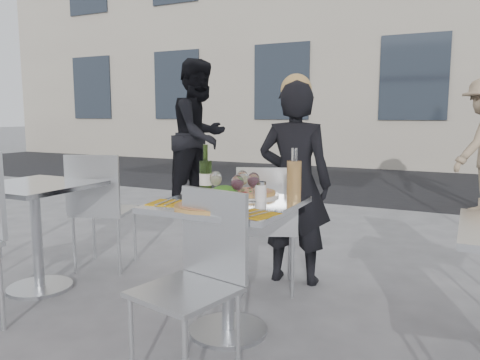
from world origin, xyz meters
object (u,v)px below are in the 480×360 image
at_px(side_table_left, 36,214).
at_px(chair_far, 267,219).
at_px(wineglass_red_a, 237,184).
at_px(pizza_far, 250,193).
at_px(sugar_shaker, 261,191).
at_px(carafe, 294,179).
at_px(napkin_right, 256,214).
at_px(pedestrian_a, 200,136).
at_px(wine_bottle, 206,175).
at_px(salad_plate, 224,194).
at_px(wineglass_white_b, 242,179).
at_px(wineglass_white_a, 216,180).
at_px(main_table, 228,239).
at_px(woman_diner, 295,184).
at_px(side_chair_lfar, 99,202).
at_px(wineglass_red_b, 253,181).
at_px(chair_near, 199,269).
at_px(pizza_near, 209,206).
at_px(napkin_left, 168,203).

height_order(side_table_left, chair_far, chair_far).
xyz_separation_m(side_table_left, wineglass_red_a, (1.58, -0.04, 0.32)).
distance_m(pizza_far, sugar_shaker, 0.17).
height_order(carafe, napkin_right, carafe).
bearing_deg(pedestrian_a, wine_bottle, -140.36).
distance_m(wine_bottle, carafe, 0.54).
bearing_deg(wineglass_red_a, carafe, 43.86).
height_order(salad_plate, wineglass_white_b, wineglass_white_b).
height_order(wine_bottle, wineglass_white_a, wine_bottle).
height_order(carafe, wineglass_white_b, carafe).
bearing_deg(main_table, side_table_left, 180.00).
xyz_separation_m(woman_diner, pedestrian_a, (-1.96, 1.93, 0.23)).
xyz_separation_m(salad_plate, wineglass_white_b, (0.05, 0.13, 0.07)).
bearing_deg(sugar_shaker, pizza_far, 135.20).
distance_m(side_chair_lfar, wineglass_red_b, 1.59).
relative_size(side_table_left, salad_plate, 3.41).
bearing_deg(carafe, woman_diner, 109.24).
relative_size(chair_far, pedestrian_a, 0.46).
xyz_separation_m(wineglass_red_a, wineglass_red_b, (0.04, 0.12, 0.00)).
relative_size(main_table, napkin_right, 3.40).
distance_m(side_table_left, chair_near, 1.64).
bearing_deg(wine_bottle, wineglass_white_a, -40.15).
relative_size(wine_bottle, wineglass_white_a, 1.87).
distance_m(side_table_left, napkin_right, 1.80).
bearing_deg(wineglass_red_b, wineglass_white_b, 149.68).
bearing_deg(pizza_near, salad_plate, 96.39).
xyz_separation_m(pedestrian_a, wineglass_red_a, (1.99, -2.92, -0.09)).
distance_m(chair_near, wine_bottle, 0.76).
height_order(wineglass_red_b, napkin_left, wineglass_red_b).
bearing_deg(chair_near, pizza_far, 106.35).
bearing_deg(napkin_right, napkin_left, -170.35).
bearing_deg(wine_bottle, pizza_near, -57.24).
relative_size(pizza_near, salad_plate, 1.60).
bearing_deg(chair_far, wineglass_white_b, 73.19).
relative_size(chair_far, carafe, 3.04).
relative_size(side_table_left, carafe, 2.59).
bearing_deg(wineglass_red_b, wineglass_red_a, -107.27).
height_order(chair_far, wineglass_red_a, wineglass_red_a).
bearing_deg(wineglass_white_a, napkin_left, -126.65).
bearing_deg(woman_diner, carafe, 102.32).
distance_m(main_table, wine_bottle, 0.43).
xyz_separation_m(side_chair_lfar, salad_plate, (1.36, -0.49, 0.24)).
bearing_deg(wine_bottle, main_table, -34.35).
bearing_deg(napkin_left, wineglass_red_a, 13.25).
height_order(side_chair_lfar, pedestrian_a, pedestrian_a).
bearing_deg(wine_bottle, sugar_shaker, -8.80).
xyz_separation_m(side_table_left, pedestrian_a, (-0.41, 2.88, 0.41)).
height_order(pizza_far, wineglass_white_b, wineglass_white_b).
bearing_deg(chair_near, wine_bottle, 129.79).
distance_m(side_table_left, wine_bottle, 1.32).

